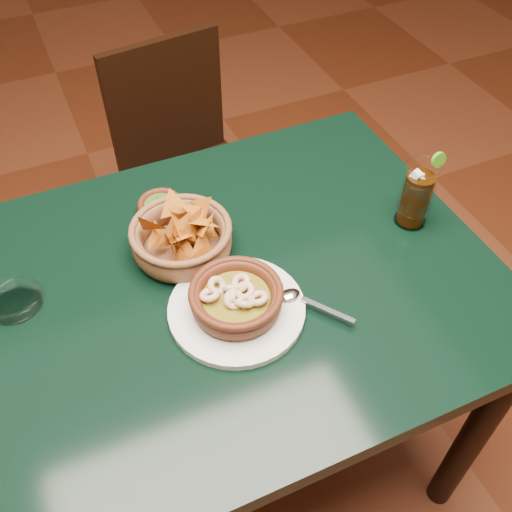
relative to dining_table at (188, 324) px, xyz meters
name	(u,v)px	position (x,y,z in m)	size (l,w,h in m)	color
ground	(208,460)	(0.00, 0.00, -0.65)	(7.00, 7.00, 0.00)	#471C0C
dining_table	(188,324)	(0.00, 0.00, 0.00)	(1.20, 0.80, 0.75)	black
dining_chair	(188,169)	(0.23, 0.70, -0.19)	(0.44, 0.44, 0.83)	black
shrimp_plate	(236,301)	(0.08, -0.08, 0.13)	(0.30, 0.25, 0.07)	silver
chip_basket	(182,238)	(0.04, 0.10, 0.14)	(0.23, 0.23, 0.14)	brown
guacamole_ramekin	(161,207)	(0.03, 0.23, 0.12)	(0.12, 0.12, 0.04)	#451B0D
cola_drink	(416,195)	(0.50, -0.01, 0.17)	(0.14, 0.14, 0.16)	white
glass_ashtray	(15,301)	(-0.29, 0.10, 0.11)	(0.12, 0.12, 0.03)	white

